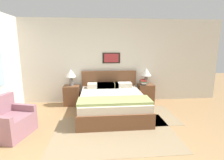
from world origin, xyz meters
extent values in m
cube|color=silver|center=(0.00, 3.05, 1.30)|extent=(7.51, 0.06, 2.60)
cube|color=black|center=(0.20, 3.01, 1.41)|extent=(0.55, 0.02, 0.33)
cube|color=#9E2D33|center=(0.20, 3.00, 1.41)|extent=(0.45, 0.00, 0.26)
cube|color=#897556|center=(0.07, 0.90, 0.00)|extent=(2.54, 1.72, 0.01)
cube|color=#897556|center=(1.28, 1.74, 0.00)|extent=(0.91, 1.32, 0.01)
cube|color=brown|center=(0.12, 1.96, 0.14)|extent=(1.71, 2.01, 0.28)
cube|color=brown|center=(0.12, 0.98, 0.32)|extent=(1.71, 0.06, 0.08)
cube|color=beige|center=(0.12, 1.96, 0.41)|extent=(1.64, 1.93, 0.26)
cube|color=brown|center=(0.12, 2.93, 0.78)|extent=(1.71, 0.06, 0.48)
cube|color=#8E9E5B|center=(0.12, 1.33, 0.57)|extent=(1.68, 0.56, 0.06)
cube|color=beige|center=(-0.29, 2.70, 0.61)|extent=(0.52, 0.32, 0.14)
cube|color=beige|center=(0.53, 2.70, 0.61)|extent=(0.52, 0.32, 0.14)
cube|color=tan|center=(0.12, 2.70, 0.61)|extent=(0.52, 0.32, 0.14)
cube|color=tan|center=(0.00, 2.70, 0.61)|extent=(0.52, 0.32, 0.14)
cube|color=#8E606B|center=(-2.01, 1.00, 0.21)|extent=(0.85, 0.93, 0.41)
cube|color=#8E606B|center=(-1.91, 1.32, 0.48)|extent=(0.66, 0.28, 0.14)
cube|color=brown|center=(-1.03, 2.77, 0.30)|extent=(0.47, 0.40, 0.60)
sphere|color=#332D28|center=(-1.03, 2.56, 0.47)|extent=(0.02, 0.02, 0.02)
cube|color=brown|center=(1.28, 2.77, 0.30)|extent=(0.47, 0.40, 0.60)
sphere|color=#332D28|center=(1.28, 2.56, 0.47)|extent=(0.02, 0.02, 0.02)
cylinder|color=slate|center=(-1.04, 2.79, 0.70)|extent=(0.12, 0.12, 0.21)
cylinder|color=slate|center=(-1.04, 2.79, 0.84)|extent=(0.02, 0.02, 0.06)
cone|color=silver|center=(-1.04, 2.79, 0.98)|extent=(0.32, 0.32, 0.23)
cylinder|color=slate|center=(1.27, 2.79, 0.70)|extent=(0.12, 0.12, 0.21)
cylinder|color=slate|center=(1.27, 2.79, 0.84)|extent=(0.02, 0.02, 0.06)
cone|color=silver|center=(1.27, 2.79, 0.98)|extent=(0.32, 0.32, 0.23)
cube|color=#232328|center=(1.18, 2.73, 0.62)|extent=(0.17, 0.27, 0.04)
cube|color=silver|center=(1.18, 2.73, 0.65)|extent=(0.17, 0.28, 0.04)
cube|color=#4C7551|center=(1.18, 2.73, 0.69)|extent=(0.19, 0.25, 0.04)
cube|color=#B7332D|center=(1.18, 2.73, 0.73)|extent=(0.20, 0.27, 0.04)
camera|label=1|loc=(-0.29, -2.46, 1.83)|focal=28.00mm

